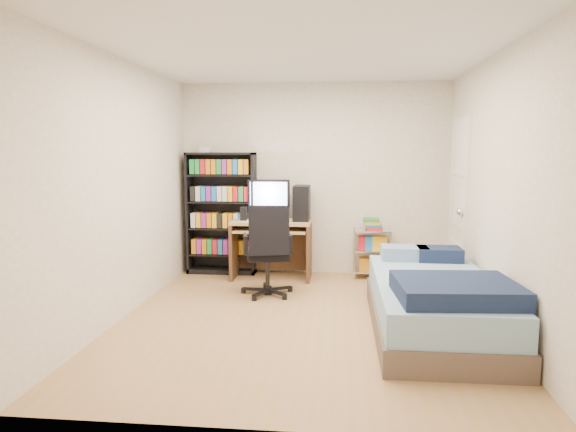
# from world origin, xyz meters

# --- Properties ---
(room) EXTENTS (3.58, 4.08, 2.58)m
(room) POSITION_xyz_m (0.00, 0.00, 1.25)
(room) COLOR #A87C54
(room) RESTS_ON ground
(media_shelf) EXTENTS (0.90, 0.30, 1.67)m
(media_shelf) POSITION_xyz_m (-1.22, 1.84, 0.82)
(media_shelf) COLOR black
(media_shelf) RESTS_ON room
(computer_desk) EXTENTS (1.00, 0.58, 1.26)m
(computer_desk) POSITION_xyz_m (-0.42, 1.66, 0.68)
(computer_desk) COLOR tan
(computer_desk) RESTS_ON room
(office_chair) EXTENTS (0.73, 0.73, 1.02)m
(office_chair) POSITION_xyz_m (-0.45, 0.80, 0.33)
(office_chair) COLOR black
(office_chair) RESTS_ON room
(wire_cart) EXTENTS (0.48, 0.36, 0.76)m
(wire_cart) POSITION_xyz_m (0.76, 1.77, 0.50)
(wire_cart) COLOR silver
(wire_cart) RESTS_ON room
(bed) EXTENTS (1.07, 2.15, 0.61)m
(bed) POSITION_xyz_m (1.20, -0.20, 0.27)
(bed) COLOR brown
(bed) RESTS_ON room
(door) EXTENTS (0.12, 0.80, 2.00)m
(door) POSITION_xyz_m (1.72, 1.35, 1.00)
(door) COLOR silver
(door) RESTS_ON room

